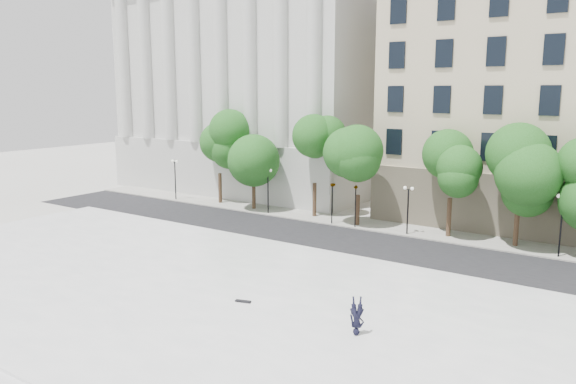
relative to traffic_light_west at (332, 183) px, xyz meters
The scene contains 11 objects.
ground 22.60m from the traffic_light_west, 90.17° to the right, with size 160.00×160.00×0.00m, color beige.
plaza 19.60m from the traffic_light_west, 90.20° to the right, with size 44.00×22.00×0.45m, color white.
street 5.63m from the traffic_light_west, 90.89° to the right, with size 60.00×8.00×0.02m, color black.
far_sidewalk 3.97m from the traffic_light_west, 92.26° to the left, with size 60.00×4.00×0.12m, color #AAA79D.
building_west 25.33m from the traffic_light_west, 136.36° to the left, with size 31.50×27.65×25.60m.
traffic_light_west is the anchor object (origin of this frame).
traffic_light_east 2.25m from the traffic_light_west, ahead, with size 0.83×1.62×4.14m.
person_lying 23.30m from the traffic_light_west, 57.36° to the right, with size 0.66×0.43×1.81m, color black.
skateboard 20.32m from the traffic_light_west, 73.57° to the right, with size 0.85×0.22×0.09m, color black.
street_trees 3.62m from the traffic_light_west, 23.22° to the left, with size 37.45×4.88×7.74m.
lamp_posts 0.83m from the traffic_light_west, 139.00° to the left, with size 37.82×0.28×4.49m.
Camera 1 is at (23.45, -18.77, 11.43)m, focal length 35.00 mm.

